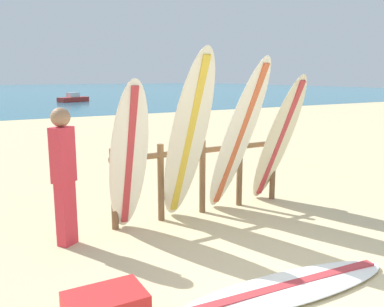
{
  "coord_description": "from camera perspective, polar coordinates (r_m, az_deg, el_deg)",
  "views": [
    {
      "loc": [
        -2.57,
        -2.07,
        1.98
      ],
      "look_at": [
        0.48,
        3.14,
        0.83
      ],
      "focal_mm": 38.27,
      "sensor_mm": 36.0,
      "label": 1
    }
  ],
  "objects": [
    {
      "name": "surfboard_rack",
      "position": [
        5.94,
        1.46,
        -2.2
      ],
      "size": [
        2.79,
        0.09,
        1.08
      ],
      "color": "brown",
      "rests_on": "ground"
    },
    {
      "name": "surfboard_leaning_far_left",
      "position": [
        5.09,
        -8.82,
        -0.67
      ],
      "size": [
        0.52,
        0.72,
        1.97
      ],
      "color": "white",
      "rests_on": "ground"
    },
    {
      "name": "surfboard_leaning_left",
      "position": [
        5.27,
        -0.62,
        1.89
      ],
      "size": [
        0.59,
        1.17,
        2.34
      ],
      "color": "silver",
      "rests_on": "ground"
    },
    {
      "name": "surfboard_leaning_center_left",
      "position": [
        5.75,
        6.4,
        2.15
      ],
      "size": [
        0.67,
        1.15,
        2.25
      ],
      "color": "white",
      "rests_on": "ground"
    },
    {
      "name": "surfboard_leaning_center",
      "position": [
        6.35,
        11.9,
        1.75
      ],
      "size": [
        0.52,
        1.0,
        2.02
      ],
      "color": "beige",
      "rests_on": "ground"
    },
    {
      "name": "surfboard_lying_on_sand",
      "position": [
        4.12,
        13.29,
        -17.76
      ],
      "size": [
        2.36,
        0.74,
        0.08
      ],
      "color": "white",
      "rests_on": "ground"
    },
    {
      "name": "beachgoer_standing",
      "position": [
        4.96,
        -17.46,
        -2.34
      ],
      "size": [
        0.31,
        0.29,
        1.63
      ],
      "color": "#D8333F",
      "rests_on": "ground"
    },
    {
      "name": "small_boat_offshore",
      "position": [
        33.29,
        -16.23,
        7.38
      ],
      "size": [
        2.59,
        1.81,
        0.71
      ],
      "color": "#B22D28",
      "rests_on": "ocean_water"
    }
  ]
}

